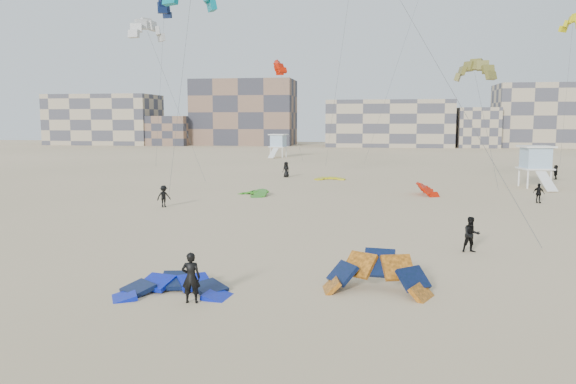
# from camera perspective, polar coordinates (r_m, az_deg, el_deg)

# --- Properties ---
(ground) EXTENTS (320.00, 320.00, 0.00)m
(ground) POSITION_cam_1_polar(r_m,az_deg,el_deg) (22.93, -10.56, -9.93)
(ground) COLOR beige
(ground) RESTS_ON ground
(kite_ground_blue) EXTENTS (4.86, 5.05, 2.04)m
(kite_ground_blue) POSITION_cam_1_polar(r_m,az_deg,el_deg) (22.71, -11.60, -10.12)
(kite_ground_blue) COLOR #001EC3
(kite_ground_blue) RESTS_ON ground
(kite_ground_orange) EXTENTS (4.62, 4.65, 4.15)m
(kite_ground_orange) POSITION_cam_1_polar(r_m,az_deg,el_deg) (22.79, 8.97, -10.00)
(kite_ground_orange) COLOR orange
(kite_ground_orange) RESTS_ON ground
(kite_ground_green) EXTENTS (4.97, 4.92, 1.86)m
(kite_ground_green) POSITION_cam_1_polar(r_m,az_deg,el_deg) (51.04, -3.57, -0.34)
(kite_ground_green) COLOR #38951E
(kite_ground_green) RESTS_ON ground
(kite_ground_red_far) EXTENTS (3.67, 3.54, 3.21)m
(kite_ground_red_far) POSITION_cam_1_polar(r_m,az_deg,el_deg) (52.81, 14.02, -0.28)
(kite_ground_red_far) COLOR red
(kite_ground_red_far) RESTS_ON ground
(kite_ground_yellow) EXTENTS (3.64, 3.78, 0.65)m
(kite_ground_yellow) POSITION_cam_1_polar(r_m,az_deg,el_deg) (64.70, 4.27, 1.26)
(kite_ground_yellow) COLOR yellow
(kite_ground_yellow) RESTS_ON ground
(kitesurfer_main) EXTENTS (0.76, 0.56, 1.92)m
(kitesurfer_main) POSITION_cam_1_polar(r_m,az_deg,el_deg) (21.31, -9.83, -8.56)
(kitesurfer_main) COLOR black
(kitesurfer_main) RESTS_ON ground
(kitesurfer_b) EXTENTS (1.02, 0.86, 1.85)m
(kitesurfer_b) POSITION_cam_1_polar(r_m,az_deg,el_deg) (30.34, 18.12, -4.14)
(kitesurfer_b) COLOR black
(kitesurfer_b) RESTS_ON ground
(kitesurfer_c) EXTENTS (1.25, 1.21, 1.71)m
(kitesurfer_c) POSITION_cam_1_polar(r_m,az_deg,el_deg) (44.93, -12.51, -0.43)
(kitesurfer_c) COLOR black
(kitesurfer_c) RESTS_ON ground
(kitesurfer_d) EXTENTS (0.98, 0.93, 1.63)m
(kitesurfer_d) POSITION_cam_1_polar(r_m,az_deg,el_deg) (50.42, 24.13, -0.12)
(kitesurfer_d) COLOR black
(kitesurfer_d) RESTS_ON ground
(kitesurfer_e) EXTENTS (1.07, 0.92, 1.86)m
(kitesurfer_e) POSITION_cam_1_polar(r_m,az_deg,el_deg) (67.24, -0.19, 2.30)
(kitesurfer_e) COLOR black
(kitesurfer_e) RESTS_ON ground
(kitesurfer_f) EXTENTS (0.70, 1.59, 1.65)m
(kitesurfer_f) POSITION_cam_1_polar(r_m,az_deg,el_deg) (71.83, 25.55, 1.83)
(kitesurfer_f) COLOR black
(kitesurfer_f) RESTS_ON ground
(kite_fly_grey) EXTENTS (10.14, 7.64, 16.11)m
(kite_fly_grey) POSITION_cam_1_polar(r_m,az_deg,el_deg) (61.51, -14.09, 15.53)
(kite_fly_grey) COLOR white
(kite_fly_grey) RESTS_ON ground
(kite_fly_olive) EXTENTS (5.01, 7.83, 11.49)m
(kite_fly_olive) POSITION_cam_1_polar(r_m,az_deg,el_deg) (54.64, 18.43, 11.46)
(kite_fly_olive) COLOR brown
(kite_fly_olive) RESTS_ON ground
(kite_fly_yellow) EXTENTS (4.76, 4.69, 18.68)m
(kite_fly_yellow) POSITION_cam_1_polar(r_m,az_deg,el_deg) (77.79, 26.95, 14.98)
(kite_fly_yellow) COLOR yellow
(kite_fly_yellow) RESTS_ON ground
(kite_fly_navy) EXTENTS (4.30, 4.50, 20.80)m
(kite_fly_navy) POSITION_cam_1_polar(r_m,az_deg,el_deg) (75.50, -12.44, 17.66)
(kite_fly_navy) COLOR #0D1645
(kite_fly_navy) RESTS_ON ground
(kite_fly_red) EXTENTS (5.50, 4.67, 14.64)m
(kite_fly_red) POSITION_cam_1_polar(r_m,az_deg,el_deg) (80.35, -0.83, 12.42)
(kite_fly_red) COLOR red
(kite_fly_red) RESTS_ON ground
(lifeguard_tower_near) EXTENTS (3.38, 5.99, 4.23)m
(lifeguard_tower_near) POSITION_cam_1_polar(r_m,az_deg,el_deg) (62.02, 23.83, 2.35)
(lifeguard_tower_near) COLOR white
(lifeguard_tower_near) RESTS_ON ground
(lifeguard_tower_far) EXTENTS (3.47, 6.10, 4.28)m
(lifeguard_tower_far) POSITION_cam_1_polar(r_m,az_deg,el_deg) (104.08, -0.99, 4.71)
(lifeguard_tower_far) COLOR white
(lifeguard_tower_far) RESTS_ON ground
(condo_west_a) EXTENTS (30.00, 15.00, 14.00)m
(condo_west_a) POSITION_cam_1_polar(r_m,az_deg,el_deg) (169.38, -18.17, 6.98)
(condo_west_a) COLOR tan
(condo_west_a) RESTS_ON ground
(condo_west_b) EXTENTS (28.00, 14.00, 18.00)m
(condo_west_b) POSITION_cam_1_polar(r_m,az_deg,el_deg) (159.10, -4.48, 8.05)
(condo_west_b) COLOR brown
(condo_west_b) RESTS_ON ground
(condo_mid) EXTENTS (32.00, 16.00, 12.00)m
(condo_mid) POSITION_cam_1_polar(r_m,az_deg,el_deg) (150.61, 10.22, 6.86)
(condo_mid) COLOR tan
(condo_mid) RESTS_ON ground
(condo_east) EXTENTS (26.00, 14.00, 16.00)m
(condo_east) POSITION_cam_1_polar(r_m,az_deg,el_deg) (158.39, 24.96, 7.04)
(condo_east) COLOR tan
(condo_east) RESTS_ON ground
(condo_fill_left) EXTENTS (12.00, 10.00, 8.00)m
(condo_fill_left) POSITION_cam_1_polar(r_m,az_deg,el_deg) (159.36, -12.02, 6.11)
(condo_fill_left) COLOR brown
(condo_fill_left) RESTS_ON ground
(condo_fill_right) EXTENTS (10.00, 10.00, 10.00)m
(condo_fill_right) POSITION_cam_1_polar(r_m,az_deg,el_deg) (150.60, 18.67, 6.21)
(condo_fill_right) COLOR tan
(condo_fill_right) RESTS_ON ground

